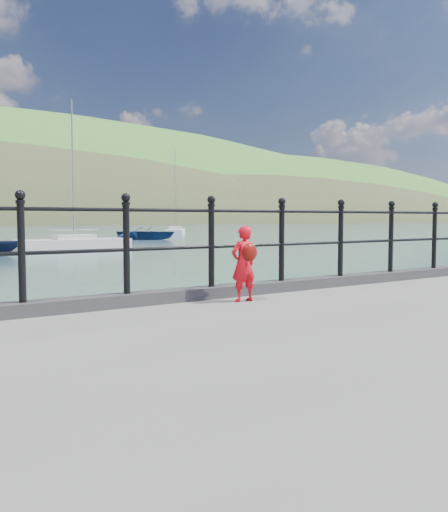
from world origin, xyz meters
TOP-DOWN VIEW (x-y plane):
  - ground at (0.00, 0.00)m, footprint 600.00×600.00m
  - kerb at (0.00, -0.15)m, footprint 60.00×0.30m
  - railing at (0.00, -0.15)m, footprint 18.11×0.11m
  - child at (0.77, -0.64)m, footprint 0.35×0.30m
  - launch_blue at (20.25, 41.90)m, footprint 6.93×7.44m
  - sailboat_near at (8.52, 28.67)m, footprint 7.39×2.25m
  - sailboat_far at (30.82, 55.19)m, footprint 6.00×7.71m

SIDE VIEW (x-z plane):
  - ground at x=0.00m, z-range 0.00..0.00m
  - sailboat_near at x=8.52m, z-range -4.63..5.30m
  - sailboat_far at x=30.82m, z-range -5.12..5.81m
  - launch_blue at x=20.25m, z-range 0.00..1.26m
  - kerb at x=0.00m, z-range 1.00..1.15m
  - child at x=0.77m, z-range 1.01..1.96m
  - railing at x=0.00m, z-range 1.23..2.42m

